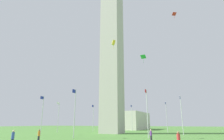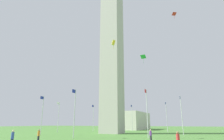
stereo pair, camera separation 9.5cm
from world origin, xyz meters
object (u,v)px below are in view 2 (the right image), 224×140
flagpole_sw (93,117)px  kite_green_diamond (143,57)px  flagpole_e (182,113)px  person_orange_shirt (39,136)px  person_purple_shirt (151,135)px  obelisk_monument (112,47)px  flagpole_ne (147,111)px  flagpole_nw (42,113)px  flagpole_w (58,115)px  flagpole_s (132,116)px  flagpole_se (167,115)px  person_blue_shirt (12,138)px  distant_building (129,121)px  flagpole_n (74,111)px  kite_red_diamond (174,14)px  kite_yellow_box (113,43)px

flagpole_sw → kite_green_diamond: size_ratio=4.11×
flagpole_e → person_orange_shirt: flagpole_e is taller
person_purple_shirt → kite_green_diamond: size_ratio=0.79×
obelisk_monument → flagpole_ne: size_ratio=5.44×
flagpole_nw → flagpole_w: bearing=-157.5°
flagpole_s → person_orange_shirt: bearing=-0.4°
flagpole_w → kite_green_diamond: bearing=86.6°
flagpole_nw → person_orange_shirt: size_ratio=5.10×
flagpole_se → person_purple_shirt: size_ratio=5.19×
person_blue_shirt → distant_building: distant_building is taller
flagpole_ne → flagpole_w: (-12.09, -29.19, 0.00)m
flagpole_n → person_orange_shirt: bearing=-2.2°
flagpole_n → flagpole_s: bearing=180.0°
flagpole_ne → kite_red_diamond: 24.37m
flagpole_ne → person_orange_shirt: flagpole_ne is taller
person_purple_shirt → person_blue_shirt: person_blue_shirt is taller
flagpole_se → flagpole_w: 31.59m
person_orange_shirt → flagpole_e: bearing=-42.3°
flagpole_se → person_blue_shirt: flagpole_se is taller
kite_red_diamond → kite_yellow_box: (6.15, -12.84, -7.46)m
person_purple_shirt → kite_green_diamond: 24.66m
distant_building → flagpole_e: bearing=35.2°
flagpole_ne → flagpole_se: bearing=180.0°
flagpole_ne → flagpole_s: 31.59m
flagpole_s → person_orange_shirt: size_ratio=5.10×
flagpole_nw → kite_green_diamond: kite_green_diamond is taller
flagpole_sw → kite_red_diamond: 40.92m
distant_building → flagpole_n: bearing=7.7°
obelisk_monument → kite_green_diamond: bearing=80.2°
obelisk_monument → distant_building: (-33.93, -6.91, -19.94)m
person_blue_shirt → kite_red_diamond: 40.59m
flagpole_ne → flagpole_se: same height
flagpole_se → person_orange_shirt: bearing=-18.5°
flagpole_nw → person_blue_shirt: size_ratio=4.84×
obelisk_monument → distant_building: bearing=-168.5°
kite_green_diamond → flagpole_n: bearing=-30.8°
kite_green_diamond → flagpole_ne: bearing=14.9°
distant_building → kite_green_diamond: bearing=24.5°
person_orange_shirt → flagpole_w: bearing=26.3°
person_purple_shirt → kite_yellow_box: bearing=41.8°
flagpole_ne → flagpole_sw: 34.20m
flagpole_s → kite_red_diamond: 35.90m
obelisk_monument → person_orange_shirt: size_ratio=27.73×
flagpole_nw → obelisk_monument: bearing=135.1°
flagpole_e → flagpole_nw: size_ratio=1.00×
person_blue_shirt → kite_yellow_box: kite_yellow_box is taller
flagpole_e → kite_red_diamond: 22.91m
kite_yellow_box → kite_red_diamond: bearing=115.6°
flagpole_sw → person_purple_shirt: size_ratio=5.19×
flagpole_nw → kite_red_diamond: 38.16m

